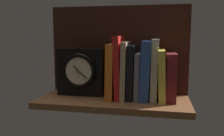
{
  "coord_description": "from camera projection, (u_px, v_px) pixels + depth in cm",
  "views": [
    {
      "loc": [
        18.73,
        -93.78,
        25.8
      ],
      "look_at": [
        -1.06,
        3.18,
        12.37
      ],
      "focal_mm": 38.09,
      "sensor_mm": 36.0,
      "label": 1
    }
  ],
  "objects": [
    {
      "name": "book_tan_shortstories",
      "position": [
        126.0,
        70.0,
        0.99
      ],
      "size": [
        2.37,
        16.56,
        23.45
      ],
      "primitive_type": "cube",
      "rotation": [
        0.0,
        0.02,
        0.0
      ],
      "color": "tan",
      "rests_on": "ground_plane"
    },
    {
      "name": "book_yellow_seinlanguage",
      "position": [
        162.0,
        75.0,
        0.96
      ],
      "size": [
        3.3,
        16.63,
        20.33
      ],
      "primitive_type": "cube",
      "rotation": [
        0.0,
        -0.03,
        0.0
      ],
      "color": "gold",
      "rests_on": "ground_plane"
    },
    {
      "name": "book_gray_chess",
      "position": [
        138.0,
        76.0,
        0.98
      ],
      "size": [
        2.42,
        13.45,
        18.8
      ],
      "primitive_type": "cube",
      "rotation": [
        0.0,
        0.02,
        0.0
      ],
      "color": "gray",
      "rests_on": "ground_plane"
    },
    {
      "name": "framed_clock",
      "position": [
        80.0,
        72.0,
        1.03
      ],
      "size": [
        20.34,
        6.33,
        20.83
      ],
      "color": "black",
      "rests_on": "ground_plane"
    },
    {
      "name": "book_maroon_dawkins",
      "position": [
        171.0,
        77.0,
        0.95
      ],
      "size": [
        4.04,
        14.26,
        18.95
      ],
      "primitive_type": "cube",
      "rotation": [
        0.0,
        0.0,
        0.0
      ],
      "color": "maroon",
      "rests_on": "ground_plane"
    },
    {
      "name": "book_blue_modern",
      "position": [
        146.0,
        70.0,
        0.97
      ],
      "size": [
        4.6,
        15.24,
        23.89
      ],
      "primitive_type": "cube",
      "rotation": [
        0.0,
        0.04,
        0.0
      ],
      "color": "#2D4C8E",
      "rests_on": "ground_plane"
    },
    {
      "name": "ground_plane",
      "position": [
        113.0,
        102.0,
        0.98
      ],
      "size": [
        61.99,
        25.38,
        2.5
      ],
      "primitive_type": "cube",
      "color": "brown"
    },
    {
      "name": "book_red_requiem",
      "position": [
        120.0,
        67.0,
        0.99
      ],
      "size": [
        3.55,
        16.36,
        25.81
      ],
      "primitive_type": "cube",
      "rotation": [
        0.0,
        -0.04,
        0.0
      ],
      "color": "red",
      "rests_on": "ground_plane"
    },
    {
      "name": "book_black_skeptic",
      "position": [
        132.0,
        72.0,
        0.98
      ],
      "size": [
        3.03,
        14.8,
        22.11
      ],
      "primitive_type": "cube",
      "rotation": [
        0.0,
        0.02,
        0.0
      ],
      "color": "black",
      "rests_on": "ground_plane"
    },
    {
      "name": "book_cream_twain",
      "position": [
        155.0,
        69.0,
        0.96
      ],
      "size": [
        2.98,
        12.8,
        24.56
      ],
      "primitive_type": "cube",
      "rotation": [
        0.0,
        0.01,
        0.0
      ],
      "color": "beige",
      "rests_on": "ground_plane"
    },
    {
      "name": "book_orange_pandolfini",
      "position": [
        113.0,
        71.0,
        1.0
      ],
      "size": [
        3.31,
        16.44,
        22.55
      ],
      "primitive_type": "cube",
      "rotation": [
        0.0,
        0.02,
        0.0
      ],
      "color": "orange",
      "rests_on": "ground_plane"
    },
    {
      "name": "back_panel",
      "position": [
        118.0,
        50.0,
        1.07
      ],
      "size": [
        61.99,
        1.2,
        39.0
      ],
      "primitive_type": "cube",
      "color": "black",
      "rests_on": "ground_plane"
    }
  ]
}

